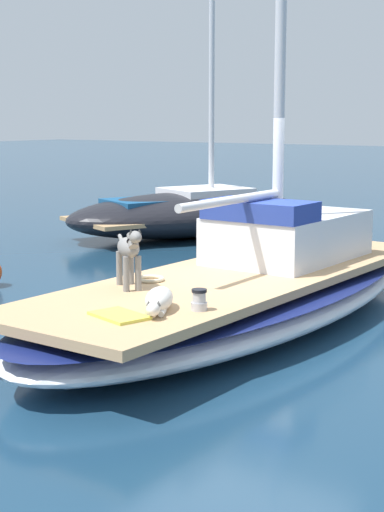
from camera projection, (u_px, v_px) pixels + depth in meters
name	position (u px, v px, depth m)	size (l,w,h in m)	color
ground_plane	(238.00, 326.00, 9.76)	(120.00, 120.00, 0.00)	navy
sailboat_main	(238.00, 299.00, 9.70)	(2.74, 7.31, 0.66)	white
mast_main	(275.00, 20.00, 9.72)	(0.14, 2.27, 6.73)	silver
cabin_house	(285.00, 234.00, 10.47)	(1.47, 2.26, 0.84)	silver
dog_white	(159.00, 300.00, 7.73)	(0.54, 0.88, 0.22)	silver
dog_grey	(129.00, 250.00, 8.70)	(0.78, 0.66, 0.70)	gray
deck_winch	(199.00, 300.00, 7.76)	(0.16, 0.16, 0.21)	#B7B7BC
coiled_rope	(150.00, 279.00, 9.18)	(0.32, 0.32, 0.04)	beige
deck_towel	(119.00, 316.00, 7.51)	(0.56, 0.36, 0.03)	#D8D14C
moored_boat_port_side	(189.00, 212.00, 17.09)	(4.52, 6.19, 5.91)	black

